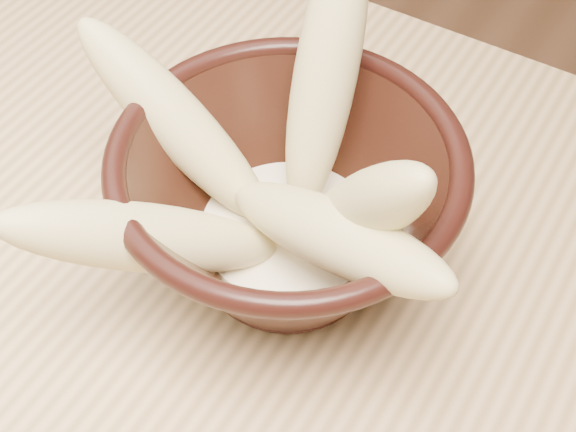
% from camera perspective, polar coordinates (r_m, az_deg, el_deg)
% --- Properties ---
extents(bowl, '(0.21, 0.21, 0.11)m').
position_cam_1_polar(bowl, '(0.48, 0.00, 0.73)').
color(bowl, black).
rests_on(bowl, table).
extents(milk_puddle, '(0.12, 0.12, 0.02)m').
position_cam_1_polar(milk_puddle, '(0.50, 0.00, -1.31)').
color(milk_puddle, '#FFF2CD').
rests_on(milk_puddle, bowl).
extents(banana_upright, '(0.07, 0.13, 0.18)m').
position_cam_1_polar(banana_upright, '(0.48, 2.71, 10.17)').
color(banana_upright, '#D4C67D').
rests_on(banana_upright, bowl).
extents(banana_left, '(0.16, 0.04, 0.13)m').
position_cam_1_polar(banana_left, '(0.50, -7.96, 6.61)').
color(banana_left, '#D4C67D').
rests_on(banana_left, bowl).
extents(banana_right, '(0.12, 0.09, 0.15)m').
position_cam_1_polar(banana_right, '(0.43, 5.51, 0.56)').
color(banana_right, '#D4C67D').
rests_on(banana_right, bowl).
extents(banana_across, '(0.18, 0.08, 0.10)m').
position_cam_1_polar(banana_across, '(0.43, 3.20, -1.35)').
color(banana_across, '#D4C67D').
rests_on(banana_across, bowl).
extents(banana_front, '(0.13, 0.15, 0.12)m').
position_cam_1_polar(banana_front, '(0.45, -9.89, -1.54)').
color(banana_front, '#D4C67D').
rests_on(banana_front, bowl).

